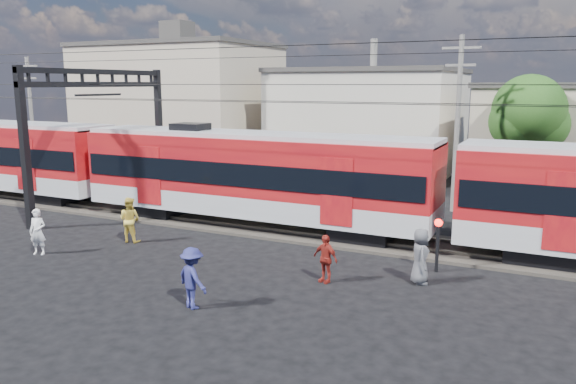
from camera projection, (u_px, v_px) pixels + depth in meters
name	position (u px, v px, depth m)	size (l,w,h in m)	color
ground	(166.00, 291.00, 17.18)	(120.00, 120.00, 0.00)	black
track_bed	(282.00, 229.00, 24.25)	(70.00, 3.40, 0.12)	#2D2823
rail_near	(274.00, 230.00, 23.56)	(70.00, 0.12, 0.12)	#59544C
rail_far	(289.00, 222.00, 24.89)	(70.00, 0.12, 0.12)	#59544C
commuter_train	(257.00, 174.00, 24.33)	(50.30, 3.08, 4.17)	black
catenary	(121.00, 107.00, 26.97)	(70.00, 9.30, 7.52)	black
building_west	(180.00, 104.00, 44.77)	(14.28, 10.20, 9.30)	tan
building_midwest	(372.00, 119.00, 41.23)	(12.24, 12.24, 7.30)	#BAB5A3
utility_pole_mid	(457.00, 120.00, 27.04)	(1.80, 0.24, 8.50)	slate
utility_pole_west	(31.00, 113.00, 38.13)	(1.80, 0.24, 8.00)	slate
tree_near	(532.00, 115.00, 28.39)	(3.82, 3.64, 6.72)	#382619
pedestrian_a	(38.00, 232.00, 20.70)	(0.63, 0.41, 1.72)	white
pedestrian_b	(130.00, 220.00, 22.35)	(0.88, 0.69, 1.82)	gold
pedestrian_c	(192.00, 278.00, 15.70)	(1.14, 0.66, 1.77)	navy
pedestrian_d	(325.00, 258.00, 17.80)	(0.91, 0.38, 1.56)	maroon
pedestrian_e	(420.00, 256.00, 17.66)	(0.87, 0.57, 1.78)	#4D4D52
crossing_signal	(438.00, 234.00, 18.65)	(0.27, 0.27, 1.88)	black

